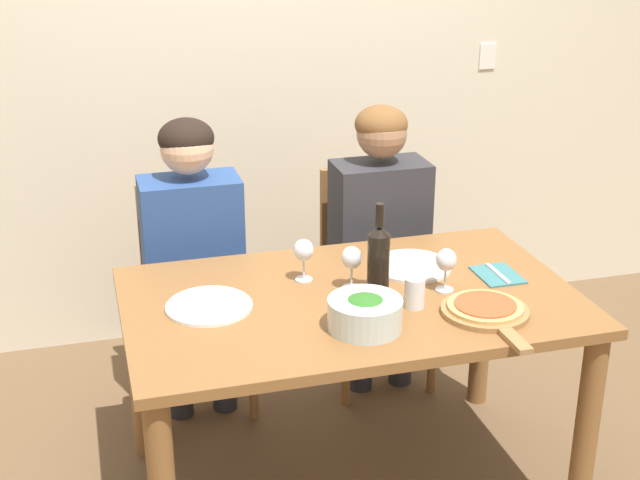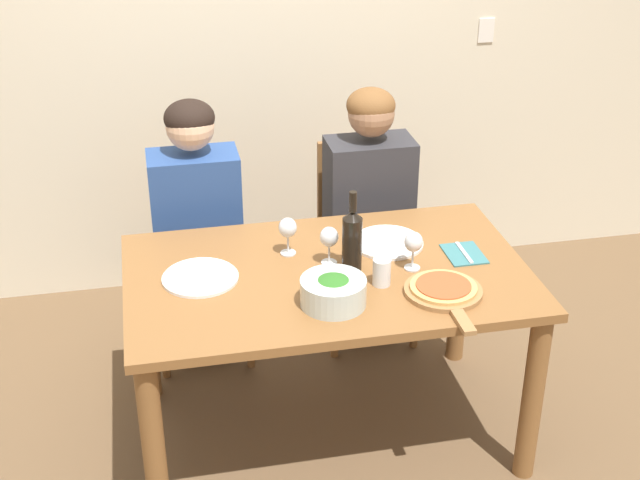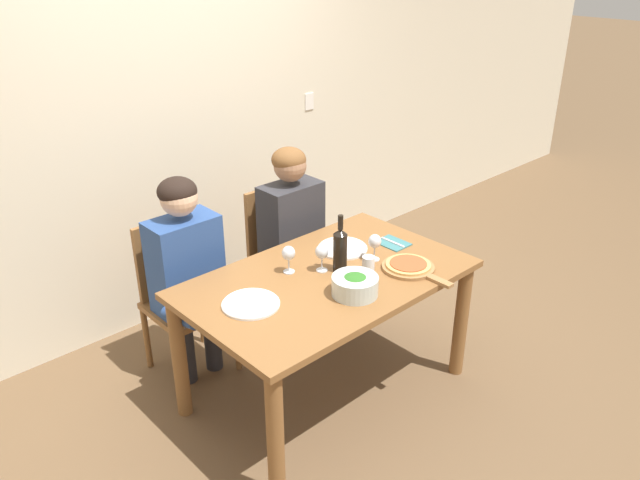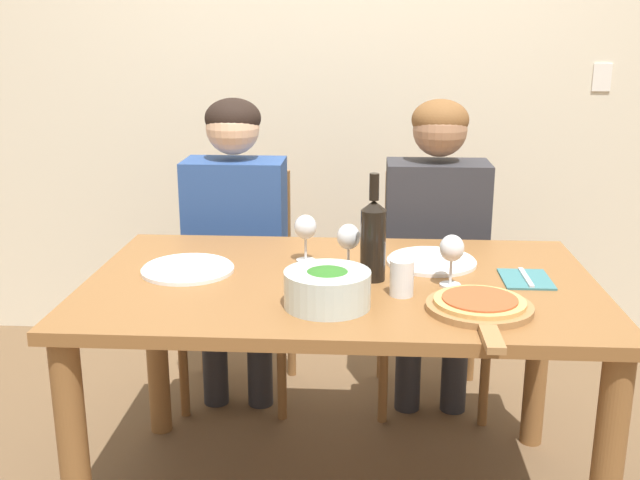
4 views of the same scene
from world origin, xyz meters
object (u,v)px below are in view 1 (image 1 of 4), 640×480
(chair_left, at_px, (192,288))
(wine_glass_centre, at_px, (352,260))
(chair_right, at_px, (371,268))
(person_man, at_px, (381,224))
(wine_bottle, at_px, (378,258))
(wine_glass_left, at_px, (304,252))
(water_tumbler, at_px, (415,293))
(person_woman, at_px, (193,243))
(fork_on_napkin, at_px, (498,275))
(broccoli_bowl, at_px, (365,313))
(dinner_plate_left, at_px, (209,306))
(dinner_plate_right, at_px, (412,266))
(wine_glass_right, at_px, (446,262))
(pizza_on_board, at_px, (486,310))

(chair_left, height_order, wine_glass_centre, chair_left)
(chair_right, bearing_deg, person_man, -90.00)
(wine_bottle, distance_m, wine_glass_left, 0.27)
(wine_bottle, xyz_separation_m, wine_glass_centre, (-0.07, 0.06, -0.02))
(person_man, height_order, water_tumbler, person_man)
(person_woman, bearing_deg, wine_glass_left, -57.78)
(chair_right, relative_size, wine_bottle, 2.85)
(wine_bottle, height_order, fork_on_napkin, wine_bottle)
(wine_bottle, bearing_deg, person_woman, 128.33)
(wine_glass_centre, bearing_deg, person_man, 62.26)
(person_man, bearing_deg, wine_glass_centre, -117.74)
(chair_right, height_order, person_man, person_man)
(broccoli_bowl, xyz_separation_m, dinner_plate_left, (-0.44, 0.27, -0.04))
(wine_glass_centre, relative_size, water_tumbler, 1.50)
(broccoli_bowl, bearing_deg, chair_left, 111.88)
(chair_right, bearing_deg, dinner_plate_left, -137.48)
(dinner_plate_left, distance_m, wine_glass_centre, 0.49)
(dinner_plate_left, bearing_deg, dinner_plate_right, 9.62)
(dinner_plate_left, bearing_deg, person_woman, 86.77)
(wine_glass_left, height_order, wine_glass_right, same)
(person_woman, relative_size, dinner_plate_left, 4.33)
(dinner_plate_left, distance_m, wine_glass_right, 0.79)
(pizza_on_board, distance_m, wine_glass_centre, 0.47)
(dinner_plate_right, distance_m, water_tumbler, 0.32)
(wine_glass_right, bearing_deg, wine_glass_left, 154.15)
(chair_right, relative_size, wine_glass_right, 5.97)
(chair_left, height_order, wine_glass_right, chair_left)
(person_man, height_order, fork_on_napkin, person_man)
(chair_right, xyz_separation_m, broccoli_bowl, (-0.36, -1.00, 0.31))
(wine_glass_centre, bearing_deg, wine_glass_right, -19.25)
(wine_glass_left, bearing_deg, person_woman, 122.22)
(chair_right, height_order, dinner_plate_right, chair_right)
(person_woman, distance_m, dinner_plate_right, 0.87)
(pizza_on_board, distance_m, wine_glass_left, 0.64)
(wine_glass_right, xyz_separation_m, water_tumbler, (-0.14, -0.09, -0.05))
(wine_bottle, bearing_deg, wine_glass_centre, 141.01)
(wine_bottle, xyz_separation_m, dinner_plate_left, (-0.56, 0.04, -0.12))
(chair_right, relative_size, fork_on_napkin, 5.01)
(wine_glass_left, distance_m, wine_glass_centre, 0.17)
(dinner_plate_left, relative_size, wine_glass_centre, 1.85)
(person_man, relative_size, wine_bottle, 3.83)
(person_woman, bearing_deg, pizza_on_board, -48.60)
(pizza_on_board, height_order, fork_on_napkin, pizza_on_board)
(chair_left, xyz_separation_m, chair_right, (0.77, 0.00, 0.00))
(wine_glass_right, bearing_deg, wine_glass_centre, 160.75)
(wine_glass_right, distance_m, fork_on_napkin, 0.26)
(chair_right, xyz_separation_m, wine_glass_left, (-0.45, -0.61, 0.37))
(person_woman, relative_size, fork_on_napkin, 6.72)
(chair_right, bearing_deg, pizza_on_board, -88.13)
(wine_glass_left, height_order, wine_glass_centre, same)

